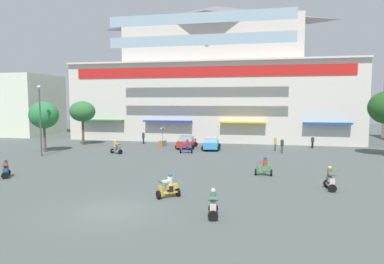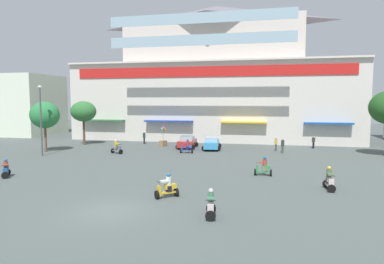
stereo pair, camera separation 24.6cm
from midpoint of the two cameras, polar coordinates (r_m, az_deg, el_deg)
name	(u,v)px [view 2 (the right image)]	position (r m, az deg, el deg)	size (l,w,h in m)	color
ground_plane	(174,166)	(31.13, -2.75, -5.66)	(128.00, 128.00, 0.00)	#4D5654
colonial_building	(215,81)	(54.35, 3.97, 8.43)	(41.64, 19.77, 20.51)	silver
flank_building_left	(26,105)	(65.56, -25.81, 4.06)	(9.40, 10.28, 10.18)	silver
plaza_tree_0	(45,115)	(42.53, -23.21, 2.62)	(3.39, 3.01, 5.79)	brown
plaza_tree_2	(83,112)	(47.40, -17.52, 3.26)	(3.42, 2.98, 5.80)	brown
parked_car_0	(187,142)	(42.54, -0.63, -1.66)	(2.55, 4.43, 1.50)	#AB2927
parked_car_1	(212,143)	(41.31, 3.48, -1.86)	(2.51, 4.41, 1.52)	#3690C7
scooter_rider_0	(167,188)	(21.12, -3.83, -9.24)	(1.44, 1.31, 1.52)	black
scooter_rider_2	(211,205)	(17.77, 3.56, -12.10)	(0.70, 1.40, 1.47)	black
scooter_rider_3	(116,148)	(38.92, -12.31, -2.59)	(1.52, 1.02, 1.59)	black
scooter_rider_4	(6,170)	(30.16, -28.40, -5.53)	(1.22, 1.44, 1.43)	black
scooter_rider_5	(187,147)	(38.38, -0.70, -2.57)	(1.47, 0.67, 1.60)	black
scooter_rider_6	(263,168)	(27.60, 12.08, -5.86)	(1.37, 0.59, 1.55)	black
scooter_rider_7	(329,180)	(24.57, 22.17, -7.47)	(0.64, 1.46, 1.59)	black
pedestrian_0	(144,137)	(46.89, -7.83, -0.81)	(0.49, 0.49, 1.69)	black
pedestrian_1	(276,143)	(41.17, 13.99, -1.80)	(0.43, 0.43, 1.63)	#444145
pedestrian_2	(283,145)	(39.72, 15.05, -2.07)	(0.45, 0.45, 1.66)	#424637
pedestrian_3	(313,141)	(44.79, 19.75, -1.49)	(0.52, 0.52, 1.53)	black
streetlamp_near	(41,115)	(39.56, -23.74, 2.54)	(0.40, 0.40, 7.47)	#474C51
balloon_vendor_cart	(163,138)	(44.11, -4.66, -1.07)	(0.90, 1.06, 2.54)	#8E704D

